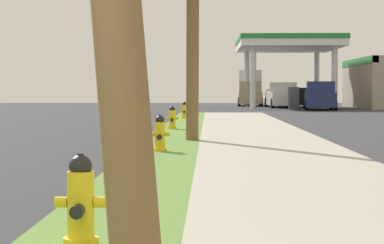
# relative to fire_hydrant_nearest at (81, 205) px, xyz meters

# --- Properties ---
(fire_hydrant_nearest) EXTENTS (0.42, 0.38, 0.74)m
(fire_hydrant_nearest) POSITION_rel_fire_hydrant_nearest_xyz_m (0.00, 0.00, 0.00)
(fire_hydrant_nearest) COLOR yellow
(fire_hydrant_nearest) RESTS_ON grass_verge
(fire_hydrant_second) EXTENTS (0.42, 0.38, 0.74)m
(fire_hydrant_second) POSITION_rel_fire_hydrant_nearest_xyz_m (0.03, 9.74, 0.00)
(fire_hydrant_second) COLOR yellow
(fire_hydrant_second) RESTS_ON grass_verge
(fire_hydrant_third) EXTENTS (0.42, 0.37, 0.74)m
(fire_hydrant_third) POSITION_rel_fire_hydrant_nearest_xyz_m (-0.15, 18.90, 0.00)
(fire_hydrant_third) COLOR yellow
(fire_hydrant_third) RESTS_ON grass_verge
(fire_hydrant_fourth) EXTENTS (0.42, 0.37, 0.74)m
(fire_hydrant_fourth) POSITION_rel_fire_hydrant_nearest_xyz_m (-0.05, 28.21, 0.00)
(fire_hydrant_fourth) COLOR yellow
(fire_hydrant_fourth) RESTS_ON grass_verge
(fire_hydrant_fifth) EXTENTS (0.42, 0.38, 0.74)m
(fire_hydrant_fifth) POSITION_rel_fire_hydrant_nearest_xyz_m (-0.03, 37.00, 0.00)
(fire_hydrant_fifth) COLOR yellow
(fire_hydrant_fifth) RESTS_ON grass_verge
(gas_station_canopy) EXTENTS (14.93, 12.31, 5.43)m
(gas_station_canopy) POSITION_rel_fire_hydrant_nearest_xyz_m (13.50, 54.67, 2.12)
(gas_station_canopy) COLOR silver
(gas_station_canopy) RESTS_ON ground
(car_black_by_near_pump) EXTENTS (2.03, 4.54, 1.57)m
(car_black_by_near_pump) POSITION_rel_fire_hydrant_nearest_xyz_m (8.44, 58.12, 0.28)
(car_black_by_near_pump) COLOR black
(car_black_by_near_pump) RESTS_ON ground
(truck_navy_at_forecourt) EXTENTS (2.59, 5.56, 1.97)m
(truck_navy_at_forecourt) POSITION_rel_fire_hydrant_nearest_xyz_m (8.75, 47.81, 0.47)
(truck_navy_at_forecourt) COLOR navy
(truck_navy_at_forecourt) RESTS_ON ground
(truck_white_on_apron) EXTENTS (2.29, 5.46, 1.97)m
(truck_white_on_apron) POSITION_rel_fire_hydrant_nearest_xyz_m (6.74, 54.73, 0.47)
(truck_white_on_apron) COLOR white
(truck_white_on_apron) RESTS_ON ground
(truck_tan_at_far_bay) EXTENTS (2.32, 6.46, 3.11)m
(truck_tan_at_far_bay) POSITION_rel_fire_hydrant_nearest_xyz_m (4.66, 62.17, 1.04)
(truck_tan_at_far_bay) COLOR tan
(truck_tan_at_far_bay) RESTS_ON ground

